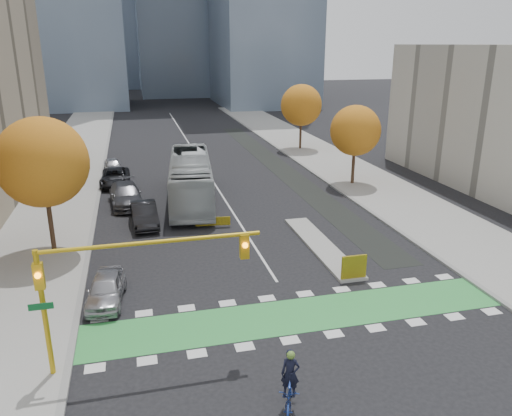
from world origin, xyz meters
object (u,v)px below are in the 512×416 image
parked_car_e (113,165)px  tree_west (42,162)px  tree_east_near (355,131)px  tree_east_far (301,105)px  hazard_board (354,267)px  parked_car_a (106,289)px  cyclist (290,389)px  parked_car_c (126,195)px  bus (191,179)px  parked_car_b (144,214)px  parked_car_d (115,177)px  traffic_signal_west (114,273)px

parked_car_e → tree_west: bearing=-105.6°
tree_east_near → tree_east_far: size_ratio=0.92×
hazard_board → tree_west: 18.44m
tree_west → parked_car_a: 9.16m
tree_east_far → cyclist: tree_east_far is taller
tree_east_near → cyclist: bearing=-118.5°
cyclist → parked_car_c: bearing=123.2°
bus → parked_car_e: 13.19m
tree_west → parked_car_b: 8.20m
tree_east_far → parked_car_b: bearing=-130.4°
hazard_board → parked_car_c: parked_car_c is taller
bus → parked_car_c: size_ratio=2.34×
bus → parked_car_d: 8.95m
tree_east_far → cyclist: bearing=-109.2°
bus → hazard_board: bearing=-61.5°
hazard_board → parked_car_a: (-12.71, 0.80, -0.10)m
tree_west → parked_car_e: size_ratio=2.12×
tree_east_far → traffic_signal_west: 43.61m
parked_car_a → parked_car_d: parked_car_d is taller
parked_car_d → parked_car_c: bearing=-79.4°
parked_car_e → traffic_signal_west: bearing=-95.2°
cyclist → parked_car_e: bearing=121.4°
tree_east_near → parked_car_e: tree_east_near is taller
parked_car_e → bus: bearing=-68.2°
parked_car_d → traffic_signal_west: bearing=-86.4°
parked_car_a → parked_car_d: 21.95m
traffic_signal_west → parked_car_c: 21.46m
traffic_signal_west → parked_car_b: bearing=85.0°
parked_car_c → parked_car_d: 6.32m
bus → parked_car_e: size_ratio=3.45×
tree_west → parked_car_c: 10.80m
tree_west → parked_car_c: bearing=64.0°
traffic_signal_west → parked_car_b: traffic_signal_west is taller
traffic_signal_west → bus: (5.27, 20.96, -2.17)m
tree_west → hazard_board: bearing=-26.0°
tree_east_near → parked_car_c: bearing=-176.3°
tree_east_far → parked_car_a: 39.49m
hazard_board → tree_east_near: bearing=65.8°
parked_car_b → parked_car_d: (-2.20, 11.25, -0.06)m
parked_car_e → tree_east_far: bearing=8.6°
bus → parked_car_c: 5.20m
cyclist → parked_car_b: cyclist is taller
tree_east_far → traffic_signal_west: bearing=-117.9°
tree_east_near → parked_car_e: 23.62m
parked_car_a → parked_car_e: size_ratio=1.06×
tree_west → tree_east_near: bearing=22.6°
tree_west → cyclist: bearing=-59.2°
parked_car_c → parked_car_e: bearing=91.5°
bus → parked_car_b: size_ratio=2.80×
tree_east_near → parked_car_a: bearing=-140.6°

